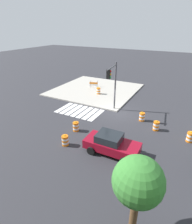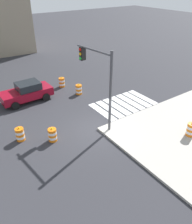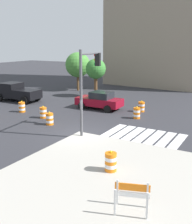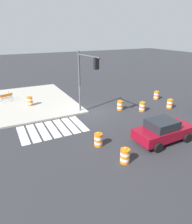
{
  "view_description": "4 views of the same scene",
  "coord_description": "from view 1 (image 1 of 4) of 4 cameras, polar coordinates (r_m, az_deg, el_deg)",
  "views": [
    {
      "loc": [
        -6.87,
        18.06,
        9.18
      ],
      "look_at": [
        1.54,
        2.28,
        0.65
      ],
      "focal_mm": 29.26,
      "sensor_mm": 36.0,
      "label": 1
    },
    {
      "loc": [
        -7.63,
        -10.79,
        9.27
      ],
      "look_at": [
        0.5,
        0.87,
        0.86
      ],
      "focal_mm": 36.52,
      "sensor_mm": 36.0,
      "label": 2
    },
    {
      "loc": [
        10.08,
        -15.05,
        6.04
      ],
      "look_at": [
        0.91,
        0.74,
        1.48
      ],
      "focal_mm": 44.53,
      "sensor_mm": 36.0,
      "label": 3
    },
    {
      "loc": [
        7.41,
        16.07,
        7.17
      ],
      "look_at": [
        0.24,
        2.01,
        0.85
      ],
      "focal_mm": 32.22,
      "sensor_mm": 36.0,
      "label": 4
    }
  ],
  "objects": [
    {
      "name": "construction_barricade",
      "position": [
        29.36,
        -0.73,
        8.76
      ],
      "size": [
        1.42,
        1.13,
        1.0
      ],
      "color": "silver",
      "rests_on": "sidewalk_corner"
    },
    {
      "name": "traffic_barrel_near_corner",
      "position": [
        17.53,
        -6.31,
        -4.52
      ],
      "size": [
        0.56,
        0.56,
        1.02
      ],
      "color": "orange",
      "rests_on": "ground"
    },
    {
      "name": "sidewalk_corner",
      "position": [
        28.76,
        -0.1,
        7.05
      ],
      "size": [
        12.0,
        12.0,
        0.15
      ],
      "primitive_type": "cube",
      "color": "#ADA89E",
      "rests_on": "ground"
    },
    {
      "name": "crosswalk_stripes",
      "position": [
        21.6,
        -5.18,
        0.27
      ],
      "size": [
        5.1,
        3.2,
        0.02
      ],
      "color": "silver",
      "rests_on": "ground"
    },
    {
      "name": "sports_car",
      "position": [
        14.49,
        4.8,
        -9.85
      ],
      "size": [
        4.33,
        2.19,
        1.63
      ],
      "color": "maroon",
      "rests_on": "ground"
    },
    {
      "name": "traffic_barrel_on_sidewalk",
      "position": [
        26.51,
        0.77,
        6.63
      ],
      "size": [
        0.56,
        0.56,
        1.02
      ],
      "color": "orange",
      "rests_on": "sidewalk_corner"
    },
    {
      "name": "traffic_barrel_crosswalk_end",
      "position": [
        18.45,
        18.27,
        -4.13
      ],
      "size": [
        0.56,
        0.56,
        1.02
      ],
      "color": "orange",
      "rests_on": "ground"
    },
    {
      "name": "traffic_light_pole",
      "position": [
        19.71,
        5.27,
        9.9
      ],
      "size": [
        0.71,
        3.27,
        5.5
      ],
      "color": "#4C4C51",
      "rests_on": "sidewalk_corner"
    },
    {
      "name": "traffic_barrel_median_far",
      "position": [
        17.84,
        27.31,
        -6.96
      ],
      "size": [
        0.56,
        0.56,
        1.02
      ],
      "color": "orange",
      "rests_on": "ground"
    },
    {
      "name": "ground_plane",
      "position": [
        21.39,
        6.51,
        -0.08
      ],
      "size": [
        120.0,
        120.0,
        0.0
      ],
      "primitive_type": "plane",
      "color": "#2D2D33"
    },
    {
      "name": "traffic_barrel_median_near",
      "position": [
        19.82,
        14.18,
        -1.45
      ],
      "size": [
        0.56,
        0.56,
        1.02
      ],
      "color": "orange",
      "rests_on": "ground"
    },
    {
      "name": "street_tree_streetside_mid",
      "position": [
        8.5,
        13.0,
        -20.59
      ],
      "size": [
        2.27,
        2.27,
        4.33
      ],
      "color": "brown",
      "rests_on": "ground"
    },
    {
      "name": "traffic_barrel_far_curb",
      "position": [
        15.67,
        -9.62,
        -8.75
      ],
      "size": [
        0.56,
        0.56,
        1.02
      ],
      "color": "orange",
      "rests_on": "ground"
    }
  ]
}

